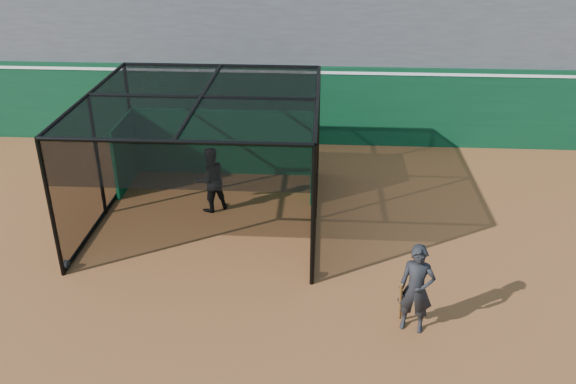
{
  "coord_description": "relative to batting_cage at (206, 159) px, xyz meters",
  "views": [
    {
      "loc": [
        1.75,
        -9.9,
        7.36
      ],
      "look_at": [
        1.01,
        2.0,
        1.4
      ],
      "focal_mm": 38.0,
      "sensor_mm": 36.0,
      "label": 1
    }
  ],
  "objects": [
    {
      "name": "ground",
      "position": [
        1.05,
        -3.33,
        -1.55
      ],
      "size": [
        120.0,
        120.0,
        0.0
      ],
      "primitive_type": "plane",
      "color": "brown",
      "rests_on": "ground"
    },
    {
      "name": "outfield_wall",
      "position": [
        1.05,
        5.17,
        -0.26
      ],
      "size": [
        50.0,
        0.5,
        2.5
      ],
      "color": "#09361D",
      "rests_on": "ground"
    },
    {
      "name": "on_deck_player",
      "position": [
        4.55,
        -4.06,
        -0.67
      ],
      "size": [
        0.73,
        0.57,
        1.76
      ],
      "color": "black",
      "rests_on": "ground"
    },
    {
      "name": "batter",
      "position": [
        0.0,
        0.36,
        -0.7
      ],
      "size": [
        1.04,
        1.0,
        1.69
      ],
      "primitive_type": "imported",
      "rotation": [
        0.0,
        0.0,
        3.76
      ],
      "color": "black",
      "rests_on": "ground"
    },
    {
      "name": "batting_cage",
      "position": [
        0.0,
        0.0,
        0.0
      ],
      "size": [
        5.37,
        5.57,
        3.1
      ],
      "color": "black",
      "rests_on": "ground"
    }
  ]
}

